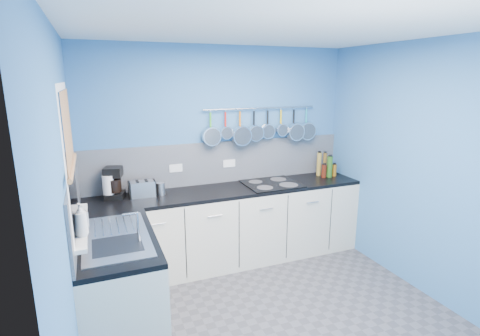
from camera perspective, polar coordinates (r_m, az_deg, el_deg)
floor at (r=3.66m, az=5.52°, el=-22.24°), size 3.20×3.00×0.02m
ceiling at (r=2.99m, az=6.70°, el=20.86°), size 3.20×3.00×0.02m
wall_back at (r=4.44m, az=-3.06°, el=2.21°), size 3.20×0.02×2.50m
wall_front at (r=1.99m, az=27.45°, el=-14.30°), size 3.20×0.02×2.50m
wall_left at (r=2.77m, az=-25.15°, el=-6.26°), size 0.02×3.00×2.50m
wall_right at (r=4.08m, az=26.47°, el=-0.26°), size 0.02×3.00×2.50m
backsplash_back at (r=4.44m, az=-2.95°, el=0.89°), size 3.20×0.02×0.50m
backsplash_left at (r=3.37m, az=-24.13°, el=-4.52°), size 0.02×1.80×0.50m
cabinet_run_back at (r=4.40m, az=-1.60°, el=-9.06°), size 3.20×0.60×0.86m
worktop_back at (r=4.25m, az=-1.64°, el=-3.46°), size 3.20×0.60×0.04m
cabinet_run_left at (r=3.38m, az=-17.94°, el=-17.33°), size 0.60×1.20×0.86m
worktop_left at (r=3.17m, az=-18.54°, el=-10.32°), size 0.60×1.20×0.04m
window_frame at (r=2.98m, az=-24.79°, el=1.13°), size 0.01×1.00×1.10m
window_glass at (r=2.98m, az=-24.70°, el=1.14°), size 0.01×0.90×1.00m
bamboo_blind at (r=2.94m, az=-24.97°, el=5.43°), size 0.01×0.90×0.55m
window_sill at (r=3.12m, az=-23.38°, el=-8.11°), size 0.10×0.98×0.03m
sink_unit at (r=3.16m, az=-18.57°, el=-9.92°), size 0.50×0.95×0.01m
mixer_tap at (r=2.96m, az=-15.41°, el=-8.71°), size 0.12×0.08×0.26m
socket_left at (r=4.29m, az=-9.84°, el=-0.02°), size 0.15×0.01×0.09m
socket_right at (r=4.47m, az=-1.68°, el=0.71°), size 0.15×0.01×0.09m
pot_rail at (r=4.50m, az=3.22°, el=9.17°), size 1.45×0.02×0.02m
soap_bottle_a at (r=2.83m, az=-23.32°, el=-7.34°), size 0.12×0.12×0.24m
soap_bottle_b at (r=3.02m, az=-23.20°, el=-6.75°), size 0.09×0.10×0.17m
paper_towel at (r=4.07m, az=-19.58°, el=-2.86°), size 0.14×0.14×0.26m
coffee_maker at (r=4.09m, az=-18.81°, el=-2.19°), size 0.24×0.25×0.33m
toaster at (r=4.08m, az=-14.82°, el=-3.12°), size 0.26×0.15×0.17m
canister at (r=4.10m, az=-12.09°, el=-3.15°), size 0.10×0.10×0.13m
hob at (r=4.43m, az=4.93°, el=-2.42°), size 0.64×0.56×0.01m
pan_0 at (r=4.28m, az=-4.53°, el=6.17°), size 0.22×0.09×0.41m
pan_1 at (r=4.34m, az=-2.23°, el=6.73°), size 0.15×0.08×0.34m
pan_2 at (r=4.40m, az=0.01°, el=6.30°), size 0.24×0.11×0.43m
pan_3 at (r=4.47m, az=2.18°, el=6.66°), size 0.20×0.10×0.39m
pan_4 at (r=4.55m, az=4.29°, el=6.85°), size 0.18×0.06×0.37m
pan_5 at (r=4.63m, az=6.32°, el=7.07°), size 0.16×0.09×0.35m
pan_6 at (r=4.72m, az=8.27°, el=6.76°), size 0.22×0.12×0.41m
pan_7 at (r=4.81m, az=10.15°, el=6.78°), size 0.23×0.09×0.42m
condiment_0 at (r=5.00m, az=13.86°, el=-0.38°), size 0.05×0.05×0.10m
condiment_1 at (r=4.92m, az=12.92°, el=0.59°), size 0.05×0.05×0.29m
condiment_2 at (r=4.90m, az=12.07°, el=0.59°), size 0.06×0.06×0.30m
condiment_3 at (r=4.93m, az=14.31°, el=-0.34°), size 0.06×0.06×0.15m
condiment_4 at (r=4.85m, az=13.63°, el=0.19°), size 0.07×0.07×0.27m
condiment_5 at (r=4.82m, az=12.80°, el=-0.47°), size 0.06×0.06×0.16m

